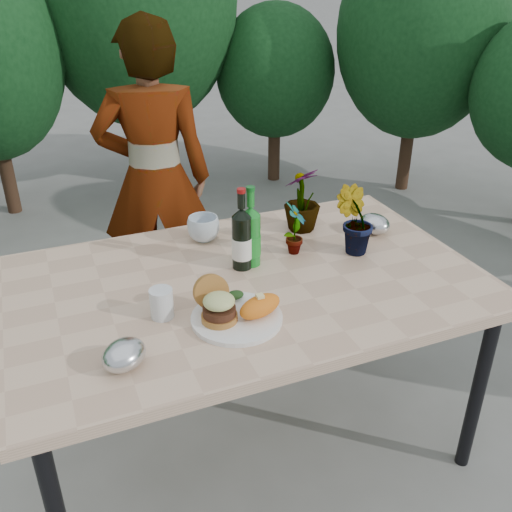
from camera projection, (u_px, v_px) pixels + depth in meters
name	position (u px, v px, depth m)	size (l,w,h in m)	color
ground	(249.00, 439.00, 2.31)	(80.00, 80.00, 0.00)	slate
patio_table	(247.00, 293.00, 1.98)	(1.60, 1.00, 0.75)	#D1AC8B
shrub_hedge	(175.00, 62.00, 3.10)	(7.00, 5.25, 2.40)	#382316
dinner_plate	(237.00, 318.00, 1.73)	(0.28, 0.28, 0.01)	white
burger_stack	(217.00, 304.00, 1.71)	(0.11, 0.16, 0.11)	#B7722D
sweet_potato	(260.00, 306.00, 1.72)	(0.15, 0.08, 0.06)	orange
grilled_veg	(232.00, 296.00, 1.81)	(0.08, 0.05, 0.03)	olive
wine_bottle	(242.00, 239.00, 1.98)	(0.07, 0.07, 0.30)	black
sparkling_water	(251.00, 237.00, 2.00)	(0.07, 0.07, 0.30)	#178023
plastic_cup	(162.00, 303.00, 1.73)	(0.07, 0.07, 0.10)	silver
seedling_left	(295.00, 228.00, 2.07)	(0.11, 0.07, 0.21)	#25581E
seedling_mid	(354.00, 221.00, 2.07)	(0.14, 0.11, 0.25)	#27531C
seedling_right	(302.00, 200.00, 2.25)	(0.14, 0.14, 0.26)	#1F511C
blue_bowl	(203.00, 229.00, 2.20)	(0.12, 0.12, 0.10)	silver
foil_packet_left	(124.00, 355.00, 1.53)	(0.13, 0.11, 0.08)	silver
foil_packet_right	(374.00, 224.00, 2.26)	(0.13, 0.11, 0.08)	silver
person	(155.00, 180.00, 2.77)	(0.56, 0.36, 1.52)	#975E4B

